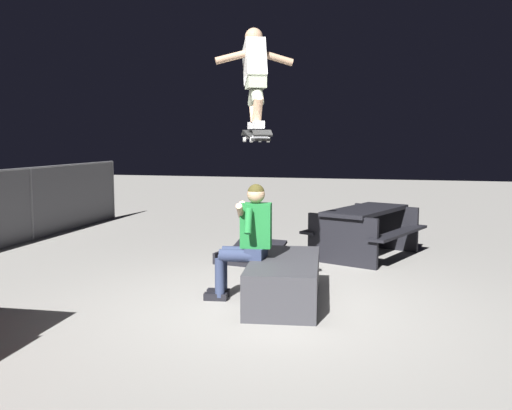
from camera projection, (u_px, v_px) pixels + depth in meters
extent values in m
plane|color=gray|center=(268.00, 308.00, 6.21)|extent=(40.00, 40.00, 0.00)
cube|color=#38383D|center=(284.00, 281.00, 6.42)|extent=(1.73, 0.95, 0.48)
cube|color=#2D3856|center=(256.00, 253.00, 6.47)|extent=(0.32, 0.20, 0.12)
cube|color=#1E7233|center=(256.00, 225.00, 6.44)|extent=(0.24, 0.36, 0.50)
sphere|color=tan|center=(256.00, 194.00, 6.40)|extent=(0.20, 0.20, 0.20)
sphere|color=#413B19|center=(256.00, 193.00, 6.39)|extent=(0.19, 0.19, 0.19)
cylinder|color=#1E7233|center=(248.00, 221.00, 6.24)|extent=(0.20, 0.10, 0.29)
cylinder|color=tan|center=(240.00, 211.00, 6.32)|extent=(0.24, 0.10, 0.19)
cylinder|color=#1E7233|center=(253.00, 216.00, 6.63)|extent=(0.20, 0.10, 0.29)
cylinder|color=tan|center=(243.00, 208.00, 6.55)|extent=(0.24, 0.10, 0.19)
cylinder|color=#2D3856|center=(237.00, 256.00, 6.41)|extent=(0.19, 0.41, 0.14)
cylinder|color=#2D3856|center=(220.00, 278.00, 6.46)|extent=(0.11, 0.11, 0.44)
cube|color=black|center=(216.00, 297.00, 6.50)|extent=(0.13, 0.27, 0.08)
cylinder|color=#2D3856|center=(240.00, 252.00, 6.59)|extent=(0.19, 0.41, 0.14)
cylinder|color=#2D3856|center=(223.00, 274.00, 6.64)|extent=(0.11, 0.11, 0.44)
cube|color=black|center=(218.00, 292.00, 6.67)|extent=(0.13, 0.27, 0.08)
cube|color=black|center=(256.00, 135.00, 6.41)|extent=(0.81, 0.49, 0.13)
cube|color=black|center=(250.00, 134.00, 6.85)|extent=(0.19, 0.23, 0.04)
cube|color=black|center=(262.00, 133.00, 5.96)|extent=(0.19, 0.23, 0.07)
cube|color=#99999E|center=(252.00, 137.00, 6.69)|extent=(0.12, 0.17, 0.04)
cylinder|color=white|center=(244.00, 140.00, 6.68)|extent=(0.06, 0.05, 0.05)
cylinder|color=white|center=(260.00, 140.00, 6.70)|extent=(0.06, 0.05, 0.05)
cube|color=#99999E|center=(260.00, 137.00, 6.14)|extent=(0.12, 0.17, 0.04)
cylinder|color=white|center=(251.00, 140.00, 6.13)|extent=(0.06, 0.05, 0.05)
cylinder|color=white|center=(268.00, 140.00, 6.15)|extent=(0.06, 0.05, 0.05)
cube|color=white|center=(253.00, 126.00, 6.57)|extent=(0.28, 0.19, 0.08)
cube|color=white|center=(258.00, 125.00, 6.22)|extent=(0.28, 0.19, 0.08)
cylinder|color=tan|center=(254.00, 111.00, 6.50)|extent=(0.26, 0.18, 0.31)
cylinder|color=gray|center=(255.00, 93.00, 6.41)|extent=(0.36, 0.25, 0.33)
cylinder|color=tan|center=(258.00, 110.00, 6.25)|extent=(0.26, 0.18, 0.31)
cylinder|color=gray|center=(256.00, 92.00, 6.30)|extent=(0.36, 0.25, 0.33)
cube|color=gray|center=(256.00, 83.00, 6.34)|extent=(0.35, 0.30, 0.12)
cube|color=white|center=(255.00, 62.00, 6.39)|extent=(0.50, 0.38, 0.52)
sphere|color=tan|center=(254.00, 37.00, 6.42)|extent=(0.20, 0.20, 0.20)
cylinder|color=tan|center=(235.00, 56.00, 6.37)|extent=(0.25, 0.44, 0.19)
cylinder|color=tan|center=(274.00, 57.00, 6.44)|extent=(0.25, 0.44, 0.19)
cube|color=black|center=(252.00, 258.00, 8.60)|extent=(1.06, 0.94, 0.06)
cube|color=black|center=(252.00, 255.00, 8.60)|extent=(1.02, 0.94, 0.35)
cube|color=black|center=(227.00, 254.00, 8.69)|extent=(0.83, 0.19, 0.16)
cube|color=black|center=(277.00, 256.00, 8.50)|extent=(0.83, 0.19, 0.16)
cube|color=black|center=(366.00, 210.00, 8.82)|extent=(1.84, 1.28, 0.06)
cube|color=black|center=(334.00, 226.00, 9.18)|extent=(1.67, 0.85, 0.04)
cube|color=black|center=(399.00, 233.00, 8.54)|extent=(1.67, 0.85, 0.04)
cube|color=black|center=(385.00, 227.00, 9.49)|extent=(0.46, 1.04, 0.72)
cube|color=black|center=(342.00, 240.00, 8.25)|extent=(0.46, 1.04, 0.72)
cylinder|color=slate|center=(31.00, 204.00, 10.25)|extent=(0.05, 0.05, 1.29)
cylinder|color=slate|center=(113.00, 190.00, 13.14)|extent=(0.05, 0.05, 1.29)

